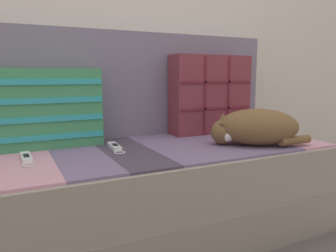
% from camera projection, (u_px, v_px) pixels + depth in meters
% --- Properties ---
extents(ground_plane, '(14.00, 14.00, 0.00)m').
position_uv_depth(ground_plane, '(160.00, 247.00, 1.43)').
color(ground_plane, '#564C47').
extents(couch, '(1.76, 0.79, 0.42)m').
position_uv_depth(couch, '(146.00, 191.00, 1.54)').
color(couch, gray).
rests_on(couch, ground_plane).
extents(sofa_backrest, '(1.72, 0.14, 0.55)m').
position_uv_depth(sofa_backrest, '(122.00, 85.00, 1.75)').
color(sofa_backrest, slate).
rests_on(sofa_backrest, couch).
extents(throw_pillow_quilted, '(0.47, 0.14, 0.43)m').
position_uv_depth(throw_pillow_quilted, '(210.00, 95.00, 1.84)').
color(throw_pillow_quilted, brown).
rests_on(throw_pillow_quilted, couch).
extents(throw_pillow_striped, '(0.46, 0.14, 0.35)m').
position_uv_depth(throw_pillow_striped, '(48.00, 108.00, 1.46)').
color(throw_pillow_striped, '#3D8956').
rests_on(throw_pillow_striped, couch).
extents(sleeping_cat, '(0.43, 0.36, 0.17)m').
position_uv_depth(sleeping_cat, '(254.00, 128.00, 1.52)').
color(sleeping_cat, brown).
rests_on(sleeping_cat, couch).
extents(game_remote_near, '(0.06, 0.19, 0.02)m').
position_uv_depth(game_remote_near, '(115.00, 147.00, 1.45)').
color(game_remote_near, white).
rests_on(game_remote_near, couch).
extents(game_remote_far, '(0.05, 0.20, 0.02)m').
position_uv_depth(game_remote_far, '(26.00, 158.00, 1.26)').
color(game_remote_far, white).
rests_on(game_remote_far, couch).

